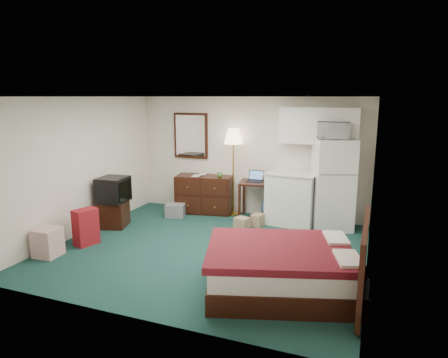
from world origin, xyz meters
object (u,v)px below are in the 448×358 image
at_px(floor_lamp, 233,172).
at_px(tv_stand, 113,214).
at_px(suitcase, 86,227).
at_px(kitchen_counter, 292,199).
at_px(bed, 282,270).
at_px(desk, 255,200).
at_px(fridge, 333,184).
at_px(dresser, 204,194).

relative_size(floor_lamp, tv_stand, 3.36).
xyz_separation_m(floor_lamp, suitcase, (-1.75, -2.60, -0.61)).
relative_size(kitchen_counter, bed, 0.55).
distance_m(desk, fridge, 1.61).
distance_m(dresser, tv_stand, 2.00).
bearing_deg(desk, suitcase, -141.90).
height_order(bed, tv_stand, bed).
xyz_separation_m(bed, tv_stand, (-3.69, 1.45, -0.05)).
relative_size(desk, bed, 0.42).
bearing_deg(suitcase, dresser, 83.27).
distance_m(bed, suitcase, 3.55).
distance_m(fridge, suitcase, 4.56).
distance_m(desk, suitcase, 3.37).
bearing_deg(kitchen_counter, tv_stand, -149.60).
distance_m(fridge, tv_stand, 4.28).
height_order(kitchen_counter, fridge, fridge).
relative_size(fridge, suitcase, 2.76).
xyz_separation_m(dresser, desk, (1.17, -0.05, -0.01)).
bearing_deg(tv_stand, fridge, 2.64).
distance_m(bed, tv_stand, 3.96).
relative_size(floor_lamp, desk, 2.34).
bearing_deg(bed, suitcase, 155.57).
xyz_separation_m(desk, bed, (1.24, -2.93, -0.10)).
relative_size(dresser, fridge, 0.69).
bearing_deg(bed, floor_lamp, 102.98).
bearing_deg(desk, floor_lamp, 157.90).
distance_m(kitchen_counter, tv_stand, 3.54).
xyz_separation_m(kitchen_counter, bed, (0.46, -2.87, -0.21)).
xyz_separation_m(dresser, bed, (2.41, -2.98, -0.11)).
height_order(dresser, kitchen_counter, kitchen_counter).
bearing_deg(suitcase, bed, 9.59).
height_order(floor_lamp, kitchen_counter, floor_lamp).
relative_size(fridge, bed, 0.93).
bearing_deg(dresser, kitchen_counter, -13.13).
bearing_deg(dresser, tv_stand, -139.85).
relative_size(desk, suitcase, 1.26).
height_order(dresser, fridge, fridge).
relative_size(dresser, tv_stand, 2.18).
bearing_deg(dresser, suitcase, -123.72).
relative_size(bed, suitcase, 2.96).
height_order(dresser, floor_lamp, floor_lamp).
relative_size(desk, kitchen_counter, 0.78).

